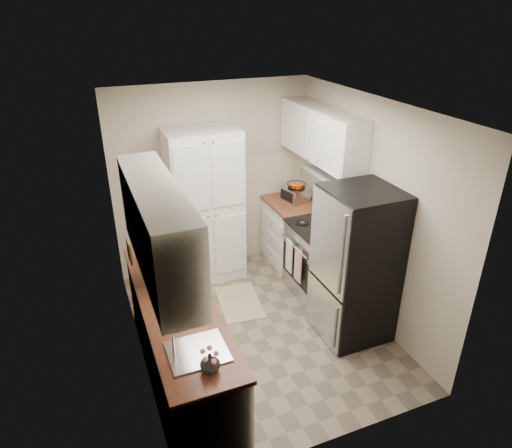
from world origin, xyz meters
name	(u,v)px	position (x,y,z in m)	size (l,w,h in m)	color
ground	(259,328)	(0.00, 0.00, 0.00)	(3.20, 3.20, 0.00)	#7A6B56
room_shell	(258,197)	(-0.02, -0.01, 1.63)	(2.64, 3.24, 2.52)	#C1B69C
pantry_cabinet	(205,207)	(-0.20, 1.32, 1.00)	(0.90, 0.55, 2.00)	silver
base_cabinet_left	(180,343)	(-0.99, -0.43, 0.44)	(0.60, 2.30, 0.88)	silver
countertop_left	(176,303)	(-0.99, -0.43, 0.90)	(0.63, 2.33, 0.04)	brown
base_cabinet_right	(292,234)	(0.99, 1.19, 0.44)	(0.60, 0.80, 0.88)	silver
countertop_right	(293,204)	(0.99, 1.19, 0.90)	(0.63, 0.83, 0.04)	brown
electric_range	(320,259)	(0.97, 0.39, 0.48)	(0.71, 0.78, 1.13)	#B7B7BC
refrigerator	(356,265)	(0.94, -0.41, 0.85)	(0.70, 0.72, 1.70)	#B7B7BC
microwave	(171,258)	(-0.91, 0.08, 1.08)	(0.58, 0.40, 0.32)	#B6B5BA
wine_bottle	(146,243)	(-1.09, 0.46, 1.09)	(0.09, 0.09, 0.34)	black
flower_vase	(210,363)	(-0.95, -1.38, 1.00)	(0.15, 0.15, 0.16)	silver
cutting_board	(162,236)	(-0.89, 0.62, 1.06)	(0.02, 0.22, 0.27)	#497B37
toaster_oven	(295,194)	(1.04, 1.23, 1.01)	(0.26, 0.33, 0.19)	#B0B0B5
fruit_basket	(296,184)	(1.04, 1.22, 1.16)	(0.25, 0.25, 0.11)	#DD4805
kitchen_mat	(239,302)	(-0.04, 0.54, 0.01)	(0.49, 0.78, 0.01)	tan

